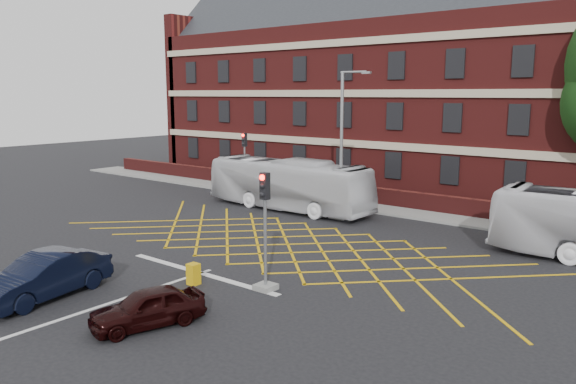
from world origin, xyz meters
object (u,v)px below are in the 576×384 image
Objects in this scene: direction_signs at (229,170)px; utility_cabinet at (193,274)px; car_maroon at (148,307)px; traffic_light_near at (265,242)px; traffic_light_far at (245,169)px; car_navy at (44,276)px; street_lamp at (342,170)px; bus_left at (288,184)px.

direction_signs is 21.62m from utility_cabinet.
traffic_light_near reaches higher than car_maroon.
car_maroon is at bearing -54.38° from traffic_light_far.
car_navy is 17.13m from street_lamp.
traffic_light_near is (5.45, 5.37, 0.99)m from car_navy.
car_maroon is 23.17m from traffic_light_far.
direction_signs is (-2.49, 0.89, -0.39)m from traffic_light_far.
car_navy is 4.81m from car_maroon.
street_lamp reaches higher than car_navy.
utility_cabinet is at bearing -81.59° from street_lamp.
car_maroon reaches higher than utility_cabinet.
traffic_light_far is (-14.18, 14.15, 0.00)m from traffic_light_near.
street_lamp reaches higher than traffic_light_near.
utility_cabinet is (14.20, -16.27, -0.98)m from direction_signs.
traffic_light_far is at bearing 144.51° from car_maroon.
traffic_light_near reaches higher than car_navy.
utility_cabinet is (2.99, 4.13, -0.38)m from car_navy.
bus_left is 17.28m from car_navy.
traffic_light_far is at bearing 104.95° from car_navy.
bus_left is 5.06× the size of direction_signs.
traffic_light_far is 5.37× the size of utility_cabinet.
direction_signs is at bearing 164.47° from street_lamp.
utility_cabinet is (1.90, -12.85, -2.36)m from street_lamp.
direction_signs reaches higher than utility_cabinet.
traffic_light_far is 2.67m from direction_signs.
traffic_light_near is (8.27, -11.67, 0.21)m from bus_left.
utility_cabinet is at bearing 136.11° from car_maroon.
direction_signs is at bearing 147.91° from car_maroon.
traffic_light_far is at bearing 127.29° from utility_cabinet.
utility_cabinet is at bearing -48.88° from direction_signs.
traffic_light_far is at bearing 68.69° from bus_left.
utility_cabinet is (-2.46, -1.23, -1.37)m from traffic_light_near.
street_lamp reaches higher than direction_signs.
car_navy reaches higher than car_maroon.
traffic_light_near is 12.45m from street_lamp.
traffic_light_near is at bearing -42.06° from direction_signs.
direction_signs is (-16.66, 15.04, -0.39)m from traffic_light_near.
traffic_light_far is 10.18m from street_lamp.
traffic_light_near is at bearing -69.42° from street_lamp.
direction_signs is at bearing 109.66° from car_navy.
car_navy is 1.36× the size of car_maroon.
car_maroon is at bearing -98.55° from traffic_light_near.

